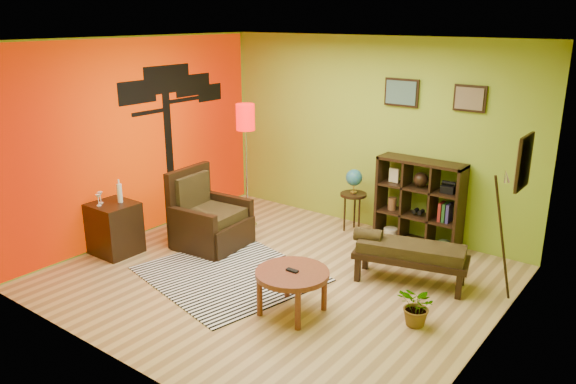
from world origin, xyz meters
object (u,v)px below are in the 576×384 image
Objects in this scene: floor_lamp at (246,128)px; bench at (408,252)px; side_cabinet at (114,228)px; cube_shelf at (420,203)px; coffee_table at (292,277)px; globe_table at (354,185)px; armchair at (208,223)px; potted_plant at (418,311)px.

bench is at bearing -5.94° from floor_lamp.
side_cabinet is 4.15m from cube_shelf.
coffee_table is 0.84× the size of globe_table.
armchair is at bearing -128.54° from globe_table.
globe_table is 1.00m from cube_shelf.
floor_lamp is at bearing 174.06° from bench.
potted_plant is at bearing -65.48° from cube_shelf.
coffee_table is 2.60m from globe_table.
potted_plant is (3.25, -0.26, -0.15)m from armchair.
floor_lamp is at bearing -149.63° from globe_table.
cube_shelf is 0.86× the size of bench.
armchair is at bearing -142.31° from cube_shelf.
bench is at bearing 64.62° from coffee_table.
coffee_table is 2.86m from side_cabinet.
cube_shelf is (3.11, 2.74, 0.25)m from side_cabinet.
side_cabinet reaches higher than coffee_table.
floor_lamp reaches higher than potted_plant.
potted_plant is at bearing -45.15° from globe_table.
potted_plant is at bearing -57.88° from bench.
coffee_table is 1.34m from potted_plant.
side_cabinet is at bearing -112.84° from floor_lamp.
cube_shelf reaches higher than bench.
globe_table is at bearing 142.00° from bench.
globe_table is at bearing 51.46° from armchair.
bench is at bearing 12.12° from armchair.
cube_shelf reaches higher than armchair.
potted_plant is at bearing 9.73° from side_cabinet.
globe_table is at bearing 50.90° from side_cabinet.
bench is (1.39, -1.08, -0.32)m from globe_table.
floor_lamp is at bearing 67.16° from side_cabinet.
globe_table is (1.36, 0.80, -0.79)m from floor_lamp.
floor_lamp is (-0.03, 0.87, 1.18)m from armchair.
armchair is 0.76× the size of bench.
side_cabinet reaches higher than bench.
floor_lamp is at bearing 161.01° from potted_plant.
side_cabinet is 0.84× the size of cube_shelf.
bench is (3.52, 1.54, 0.04)m from side_cabinet.
potted_plant is (3.28, -1.13, -1.33)m from floor_lamp.
potted_plant is (0.93, -2.05, -0.43)m from cube_shelf.
coffee_table reaches higher than potted_plant.
coffee_table is 0.78× the size of side_cabinet.
globe_table is 2.77m from potted_plant.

